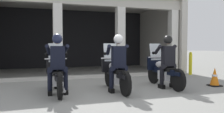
% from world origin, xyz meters
% --- Properties ---
extents(ground_plane, '(80.00, 80.00, 0.00)m').
position_xyz_m(ground_plane, '(0.00, 3.00, 0.00)').
color(ground_plane, gray).
extents(station_building, '(9.04, 4.81, 3.53)m').
position_xyz_m(station_building, '(-0.04, 5.43, 2.20)').
color(station_building, black).
rests_on(station_building, ground).
extents(kerb_strip, '(8.54, 0.24, 0.12)m').
position_xyz_m(kerb_strip, '(-0.04, 2.50, 0.06)').
color(kerb_strip, '#B7B5AD').
rests_on(kerb_strip, ground).
extents(motorcycle_left, '(0.62, 2.04, 1.35)m').
position_xyz_m(motorcycle_left, '(-1.61, 0.11, 0.50)').
color(motorcycle_left, black).
rests_on(motorcycle_left, ground).
extents(police_officer_left, '(0.63, 0.61, 1.58)m').
position_xyz_m(police_officer_left, '(-1.61, -0.17, 0.94)').
color(police_officer_left, black).
rests_on(police_officer_left, ground).
extents(motorcycle_center, '(0.62, 2.04, 1.35)m').
position_xyz_m(motorcycle_center, '(0.00, -0.07, 0.50)').
color(motorcycle_center, black).
rests_on(motorcycle_center, ground).
extents(police_officer_center, '(0.63, 0.61, 1.58)m').
position_xyz_m(police_officer_center, '(0.00, -0.35, 0.94)').
color(police_officer_center, black).
rests_on(police_officer_center, ground).
extents(motorcycle_right, '(0.62, 2.04, 1.35)m').
position_xyz_m(motorcycle_right, '(1.61, 0.02, 0.50)').
color(motorcycle_right, black).
rests_on(motorcycle_right, ground).
extents(police_officer_right, '(0.63, 0.61, 1.58)m').
position_xyz_m(police_officer_right, '(1.61, -0.26, 0.94)').
color(police_officer_right, black).
rests_on(police_officer_right, ground).
extents(traffic_cone_flank, '(0.34, 0.34, 0.59)m').
position_xyz_m(traffic_cone_flank, '(3.20, -0.45, 0.29)').
color(traffic_cone_flank, black).
rests_on(traffic_cone_flank, ground).
extents(bollard_kerbside, '(0.14, 0.14, 1.01)m').
position_xyz_m(bollard_kerbside, '(4.28, 2.14, 0.50)').
color(bollard_kerbside, yellow).
rests_on(bollard_kerbside, ground).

